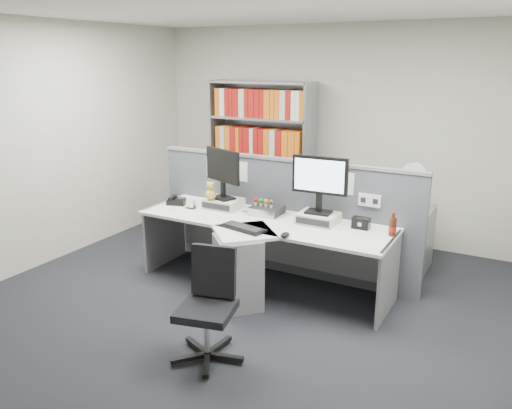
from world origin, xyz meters
The scene contains 21 objects.
ground centered at (0.00, 0.00, 0.00)m, with size 5.50×5.50×0.00m, color #24252A.
room_shell centered at (0.00, 0.00, 1.79)m, with size 5.04×5.54×2.72m.
partition centered at (0.00, 1.25, 0.65)m, with size 3.00×0.08×1.27m.
desk centered at (0.00, 0.60, 0.46)m, with size 2.60×1.20×0.72m.
monitor_riser_left centered at (-0.58, 0.98, 0.77)m, with size 0.38×0.31×0.10m.
monitor_riser_right centered at (0.52, 0.98, 0.77)m, with size 0.38×0.31×0.10m.
monitor_left centered at (-0.58, 0.98, 1.14)m, with size 0.51×0.24×0.54m.
monitor_right centered at (0.52, 0.98, 1.15)m, with size 0.55×0.19×0.56m.
desktop_pc centered at (-0.06, 1.00, 0.76)m, with size 0.31×0.28×0.08m.
figurines centered at (-0.09, 0.98, 0.85)m, with size 0.23×0.05×0.09m.
keyboard centered at (-0.03, 0.46, 0.73)m, with size 0.48×0.26×0.03m.
mouse centered at (0.41, 0.45, 0.74)m, with size 0.07×0.12×0.04m, color black.
desk_phone centered at (-1.12, 0.86, 0.75)m, with size 0.24×0.23×0.09m.
desk_calendar centered at (-0.87, 0.79, 0.77)m, with size 0.10×0.08×0.12m.
plush_toy centered at (-0.67, 0.88, 0.91)m, with size 0.12×0.12×0.20m.
speaker centered at (0.94, 1.01, 0.77)m, with size 0.16×0.09×0.11m, color black.
cola_bottle centered at (1.25, 0.95, 0.80)m, with size 0.07×0.07×0.23m.
shelving_unit centered at (-0.90, 2.44, 0.98)m, with size 1.41×0.40×2.00m.
filing_cabinet centered at (1.20, 1.99, 0.35)m, with size 0.45×0.61×0.70m.
desk_fan centered at (1.20, 1.99, 1.02)m, with size 0.29×0.19×0.51m.
office_chair centered at (0.22, -0.51, 0.46)m, with size 0.57×0.56×0.86m.
Camera 1 is at (2.24, -3.45, 2.28)m, focal length 35.45 mm.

